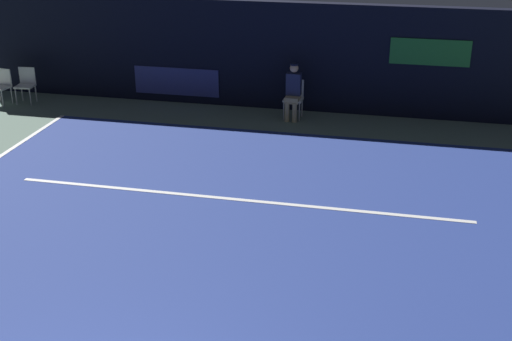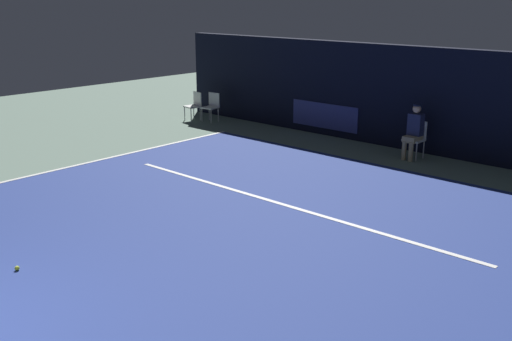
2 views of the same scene
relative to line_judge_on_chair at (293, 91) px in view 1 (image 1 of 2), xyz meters
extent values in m
plane|color=slate|center=(-0.23, -6.62, -0.69)|extent=(32.13, 32.13, 0.00)
cube|color=navy|center=(-0.23, -6.62, -0.68)|extent=(10.48, 11.19, 0.01)
cube|color=white|center=(-0.23, -4.66, -0.67)|extent=(8.17, 0.10, 0.01)
cube|color=black|center=(-0.23, 0.79, 0.61)|extent=(16.30, 0.30, 2.60)
cube|color=navy|center=(-3.08, 0.63, -0.14)|extent=(2.20, 0.04, 0.70)
cube|color=#1E6B2D|center=(3.03, 0.63, 0.91)|extent=(1.80, 0.04, 0.60)
cube|color=white|center=(0.00, 0.01, -0.23)|extent=(0.45, 0.41, 0.04)
cube|color=white|center=(0.01, 0.21, 0.00)|extent=(0.42, 0.04, 0.42)
cylinder|color=#B2B2B7|center=(-0.19, -0.15, -0.46)|extent=(0.03, 0.03, 0.46)
cylinder|color=#B2B2B7|center=(0.18, -0.16, -0.46)|extent=(0.03, 0.03, 0.46)
cylinder|color=#B2B2B7|center=(-0.18, 0.19, -0.46)|extent=(0.03, 0.03, 0.46)
cylinder|color=#B2B2B7|center=(0.19, 0.18, -0.46)|extent=(0.03, 0.03, 0.46)
cube|color=tan|center=(0.00, -0.07, -0.19)|extent=(0.33, 0.41, 0.14)
cylinder|color=tan|center=(-0.10, -0.24, -0.46)|extent=(0.11, 0.11, 0.46)
cylinder|color=tan|center=(0.08, -0.25, -0.46)|extent=(0.11, 0.11, 0.46)
cube|color=#23284C|center=(0.00, 0.05, 0.14)|extent=(0.35, 0.23, 0.52)
sphere|color=#DBAD89|center=(0.00, 0.05, 0.52)|extent=(0.20, 0.20, 0.20)
cylinder|color=#141933|center=(0.00, 0.05, 0.61)|extent=(0.19, 0.19, 0.04)
cube|color=white|center=(-6.79, -0.25, -0.25)|extent=(0.47, 0.44, 0.04)
cube|color=white|center=(-6.81, -0.05, -0.02)|extent=(0.42, 0.07, 0.42)
cylinder|color=#B2B2B7|center=(-6.96, -0.44, -0.47)|extent=(0.03, 0.03, 0.44)
cylinder|color=#B2B2B7|center=(-6.59, -0.40, -0.47)|extent=(0.03, 0.03, 0.44)
cylinder|color=#B2B2B7|center=(-6.99, -0.10, -0.47)|extent=(0.03, 0.03, 0.44)
cylinder|color=#B2B2B7|center=(-6.62, -0.06, -0.47)|extent=(0.03, 0.03, 0.44)
cube|color=white|center=(-7.34, -0.49, -0.25)|extent=(0.50, 0.46, 0.04)
cube|color=white|center=(-7.31, -0.30, -0.02)|extent=(0.42, 0.10, 0.42)
cylinder|color=#B2B2B7|center=(-7.18, -0.69, -0.47)|extent=(0.03, 0.03, 0.44)
cylinder|color=#B2B2B7|center=(-7.50, -0.30, -0.47)|extent=(0.03, 0.03, 0.44)
cylinder|color=#B2B2B7|center=(-7.13, -0.36, -0.47)|extent=(0.03, 0.03, 0.44)
camera|label=1|loc=(2.46, -15.14, 4.47)|focal=47.67mm
camera|label=2|loc=(6.61, -12.86, 3.11)|focal=42.13mm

